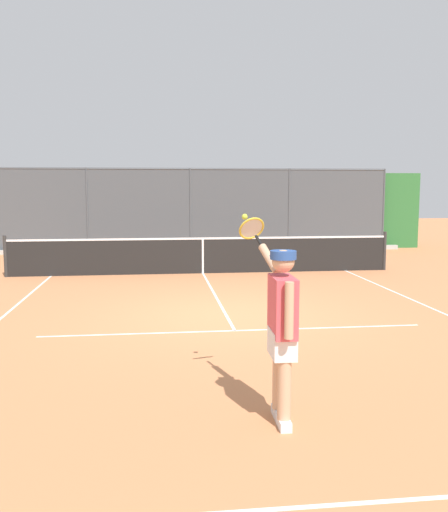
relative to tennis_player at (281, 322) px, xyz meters
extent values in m
plane|color=#C67A4C|center=(-0.05, -4.62, -0.99)|extent=(60.00, 60.00, 0.00)
cube|color=white|center=(-0.05, 1.48, -0.99)|extent=(7.89, 0.05, 0.01)
cube|color=white|center=(-0.05, -3.50, -0.99)|extent=(6.16, 0.05, 0.01)
cube|color=white|center=(-0.05, -6.53, -0.99)|extent=(0.05, 6.08, 0.01)
cylinder|color=#474C51|center=(-7.25, -14.81, 0.49)|extent=(0.07, 0.07, 2.97)
cylinder|color=#474C51|center=(-3.65, -14.81, 0.49)|extent=(0.07, 0.07, 2.97)
cylinder|color=#474C51|center=(-0.05, -14.81, 0.49)|extent=(0.07, 0.07, 2.97)
cylinder|color=#474C51|center=(3.55, -14.81, 0.49)|extent=(0.07, 0.07, 2.97)
cylinder|color=#474C51|center=(-0.05, -14.81, 1.94)|extent=(14.41, 0.05, 0.05)
cube|color=#474C51|center=(-0.05, -14.81, 0.49)|extent=(14.41, 0.02, 2.97)
cube|color=#2D6B33|center=(-0.05, -15.46, 0.41)|extent=(17.41, 0.90, 2.82)
cube|color=#ADADA8|center=(-0.05, -14.63, -0.92)|extent=(15.41, 0.18, 0.15)
cylinder|color=#2D2D2D|center=(-5.11, -9.57, -0.46)|extent=(0.09, 0.09, 1.07)
cylinder|color=#2D2D2D|center=(5.01, -9.57, -0.46)|extent=(0.09, 0.09, 1.07)
cube|color=black|center=(-0.05, -9.57, -0.54)|extent=(10.04, 0.02, 0.91)
cube|color=white|center=(-0.05, -9.57, -0.06)|extent=(10.04, 0.04, 0.05)
cube|color=white|center=(-0.05, -9.57, -0.54)|extent=(0.05, 0.04, 0.91)
cube|color=silver|center=(0.00, 0.15, -0.95)|extent=(0.12, 0.26, 0.09)
cylinder|color=tan|center=(0.00, 0.15, -0.51)|extent=(0.13, 0.13, 0.78)
cube|color=silver|center=(-0.01, -0.11, -0.95)|extent=(0.12, 0.26, 0.09)
cylinder|color=tan|center=(-0.01, -0.11, -0.51)|extent=(0.13, 0.13, 0.78)
cube|color=white|center=(0.00, 0.02, -0.20)|extent=(0.23, 0.42, 0.26)
cube|color=#DB4C56|center=(0.00, 0.02, 0.16)|extent=(0.22, 0.49, 0.57)
cylinder|color=tan|center=(0.00, 0.32, 0.18)|extent=(0.08, 0.08, 0.52)
cylinder|color=tan|center=(0.03, -0.43, 0.55)|extent=(0.18, 0.39, 0.29)
sphere|color=tan|center=(0.00, 0.02, 0.59)|extent=(0.22, 0.22, 0.22)
cylinder|color=#284C93|center=(0.00, 0.02, 0.65)|extent=(0.26, 0.26, 0.08)
cube|color=#284C93|center=(-0.01, -0.10, 0.62)|extent=(0.19, 0.20, 0.02)
cylinder|color=black|center=(0.10, -0.67, 0.71)|extent=(0.08, 0.17, 0.13)
torus|color=gold|center=(0.15, -0.85, 0.84)|extent=(0.33, 0.25, 0.26)
cylinder|color=silver|center=(0.15, -0.85, 0.84)|extent=(0.28, 0.20, 0.21)
sphere|color=#C1D138|center=(0.20, -1.02, 0.96)|extent=(0.07, 0.07, 0.07)
camera|label=1|loc=(1.18, 5.11, 1.28)|focal=39.10mm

